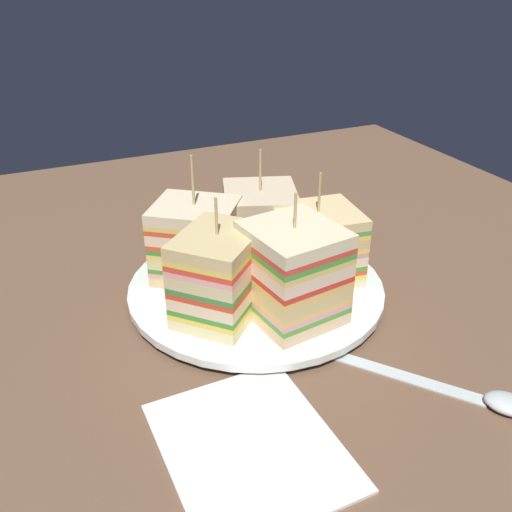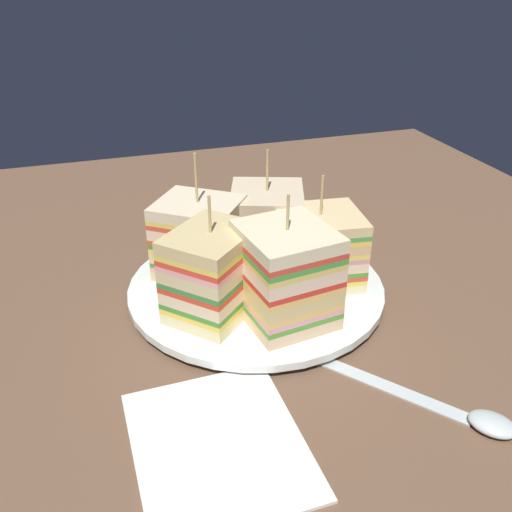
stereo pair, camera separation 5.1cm
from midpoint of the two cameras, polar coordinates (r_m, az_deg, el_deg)
ground_plane at (r=54.15cm, az=-2.73°, el=-4.90°), size 90.50×90.85×1.80cm
plate at (r=53.24cm, az=-2.77°, el=-3.39°), size 24.01×24.01×1.29cm
sandwich_wedge_0 at (r=46.48cm, az=0.59°, el=-1.82°), size 8.46×7.91×11.32cm
sandwich_wedge_1 at (r=52.68cm, az=3.36°, el=1.10°), size 7.71×8.40×10.50cm
sandwich_wedge_2 at (r=56.40cm, az=-2.18°, el=3.25°), size 9.50×9.19×11.25cm
sandwich_wedge_3 at (r=53.26cm, az=-8.82°, el=1.45°), size 9.70×9.93×12.05cm
sandwich_wedge_4 at (r=47.01cm, az=-6.95°, el=-2.10°), size 9.51×9.57×10.93cm
chip_pile at (r=51.33cm, az=-2.63°, el=-1.99°), size 7.83×7.20×3.92cm
spoon at (r=44.28cm, az=18.18°, el=-13.40°), size 12.81×10.61×1.00cm
napkin at (r=39.15cm, az=-4.60°, el=-18.74°), size 13.54×11.34×0.50cm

